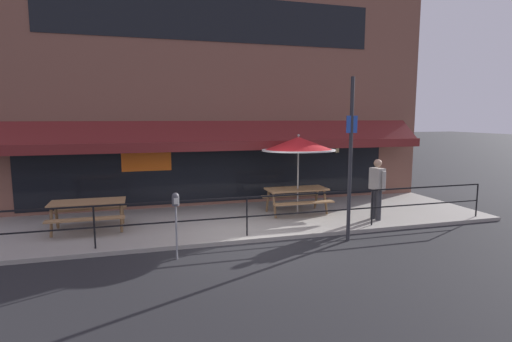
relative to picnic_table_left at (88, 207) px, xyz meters
name	(u,v)px	position (x,y,z in m)	size (l,w,h in m)	color
ground_plane	(250,243)	(3.75, -1.83, -0.71)	(120.00, 120.00, 0.00)	#232326
patio_deck	(232,220)	(3.75, 0.17, -0.66)	(15.00, 4.00, 0.10)	#9E998E
restaurant_building	(216,77)	(3.75, 2.39, 3.54)	(15.00, 1.60, 8.56)	brown
patio_railing	(247,208)	(3.75, -1.53, 0.09)	(13.84, 0.04, 0.97)	black
picnic_table_left	(88,207)	(0.00, 0.00, 0.00)	(1.80, 1.42, 0.76)	#997047
picnic_table_centre	(297,193)	(5.75, 0.25, 0.00)	(1.80, 1.42, 0.76)	#997047
patio_umbrella_centre	(298,144)	(5.75, 0.16, 1.47)	(2.14, 2.14, 2.38)	#B7B2A8
pedestrian_walking	(377,186)	(7.64, -1.02, 0.35)	(0.31, 0.61, 1.71)	#333338
parking_meter_near	(176,206)	(1.99, -2.42, 0.44)	(0.15, 0.16, 1.42)	gray
street_sign_pole	(350,158)	(6.07, -2.28, 1.30)	(0.28, 0.09, 3.89)	#2D2D33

